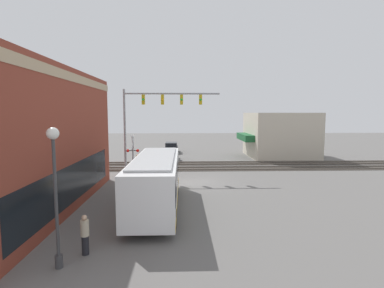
{
  "coord_description": "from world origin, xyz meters",
  "views": [
    {
      "loc": [
        -24.12,
        1.21,
        5.73
      ],
      "look_at": [
        5.41,
        0.25,
        2.64
      ],
      "focal_mm": 28.0,
      "sensor_mm": 36.0,
      "label": 1
    }
  ],
  "objects_px": {
    "parked_car_black": "(171,148)",
    "city_bus": "(156,180)",
    "crossing_signal": "(133,151)",
    "pedestrian_at_crossing": "(137,164)",
    "streetlamp": "(55,186)",
    "parked_car_grey": "(169,155)",
    "pedestrian_by_lamp": "(85,235)"
  },
  "relations": [
    {
      "from": "parked_car_grey",
      "to": "pedestrian_by_lamp",
      "type": "height_order",
      "value": "pedestrian_by_lamp"
    },
    {
      "from": "streetlamp",
      "to": "parked_car_grey",
      "type": "relative_size",
      "value": 1.22
    },
    {
      "from": "streetlamp",
      "to": "pedestrian_at_crossing",
      "type": "relative_size",
      "value": 2.82
    },
    {
      "from": "city_bus",
      "to": "pedestrian_by_lamp",
      "type": "distance_m",
      "value": 6.47
    },
    {
      "from": "pedestrian_at_crossing",
      "to": "crossing_signal",
      "type": "bearing_deg",
      "value": 160.74
    },
    {
      "from": "parked_car_grey",
      "to": "city_bus",
      "type": "bearing_deg",
      "value": 180.0
    },
    {
      "from": "crossing_signal",
      "to": "parked_car_black",
      "type": "height_order",
      "value": "crossing_signal"
    },
    {
      "from": "crossing_signal",
      "to": "pedestrian_by_lamp",
      "type": "bearing_deg",
      "value": -177.87
    },
    {
      "from": "parked_car_black",
      "to": "streetlamp",
      "type": "bearing_deg",
      "value": 174.71
    },
    {
      "from": "crossing_signal",
      "to": "streetlamp",
      "type": "bearing_deg",
      "value": 179.75
    },
    {
      "from": "parked_car_grey",
      "to": "pedestrian_by_lamp",
      "type": "relative_size",
      "value": 2.59
    },
    {
      "from": "city_bus",
      "to": "parked_car_black",
      "type": "bearing_deg",
      "value": -0.0
    },
    {
      "from": "crossing_signal",
      "to": "parked_car_black",
      "type": "distance_m",
      "value": 16.21
    },
    {
      "from": "parked_car_black",
      "to": "city_bus",
      "type": "bearing_deg",
      "value": 180.0
    },
    {
      "from": "streetlamp",
      "to": "pedestrian_by_lamp",
      "type": "relative_size",
      "value": 3.16
    },
    {
      "from": "city_bus",
      "to": "pedestrian_at_crossing",
      "type": "xyz_separation_m",
      "value": [
        10.25,
        2.65,
        -0.78
      ]
    },
    {
      "from": "city_bus",
      "to": "pedestrian_by_lamp",
      "type": "height_order",
      "value": "city_bus"
    },
    {
      "from": "city_bus",
      "to": "parked_car_black",
      "type": "distance_m",
      "value": 25.35
    },
    {
      "from": "city_bus",
      "to": "parked_car_grey",
      "type": "bearing_deg",
      "value": -0.0
    },
    {
      "from": "pedestrian_by_lamp",
      "to": "parked_car_black",
      "type": "bearing_deg",
      "value": -4.29
    },
    {
      "from": "city_bus",
      "to": "pedestrian_by_lamp",
      "type": "relative_size",
      "value": 6.24
    },
    {
      "from": "city_bus",
      "to": "pedestrian_at_crossing",
      "type": "relative_size",
      "value": 5.58
    },
    {
      "from": "city_bus",
      "to": "crossing_signal",
      "type": "distance_m",
      "value": 9.92
    },
    {
      "from": "pedestrian_by_lamp",
      "to": "pedestrian_at_crossing",
      "type": "distance_m",
      "value": 16.21
    },
    {
      "from": "parked_car_grey",
      "to": "parked_car_black",
      "type": "distance_m",
      "value": 7.13
    },
    {
      "from": "city_bus",
      "to": "crossing_signal",
      "type": "bearing_deg",
      "value": 17.16
    },
    {
      "from": "city_bus",
      "to": "streetlamp",
      "type": "xyz_separation_m",
      "value": [
        -6.99,
        2.99,
        1.37
      ]
    },
    {
      "from": "streetlamp",
      "to": "parked_car_grey",
      "type": "xyz_separation_m",
      "value": [
        25.19,
        -2.99,
        -2.44
      ]
    },
    {
      "from": "crossing_signal",
      "to": "pedestrian_by_lamp",
      "type": "relative_size",
      "value": 2.3
    },
    {
      "from": "crossing_signal",
      "to": "pedestrian_by_lamp",
      "type": "distance_m",
      "value": 15.5
    },
    {
      "from": "pedestrian_by_lamp",
      "to": "streetlamp",
      "type": "bearing_deg",
      "value": 147.92
    },
    {
      "from": "crossing_signal",
      "to": "parked_car_grey",
      "type": "height_order",
      "value": "crossing_signal"
    }
  ]
}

